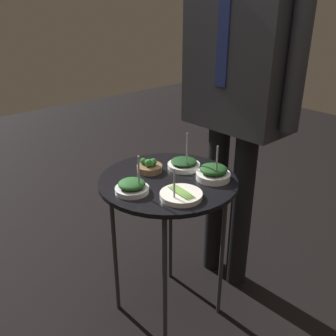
# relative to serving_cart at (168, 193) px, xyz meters

# --- Properties ---
(ground_plane) EXTENTS (8.00, 8.00, 0.00)m
(ground_plane) POSITION_rel_serving_cart_xyz_m (0.00, 0.00, -0.66)
(ground_plane) COLOR black
(serving_cart) EXTENTS (0.59, 0.59, 0.73)m
(serving_cart) POSITION_rel_serving_cart_xyz_m (0.00, 0.00, 0.00)
(serving_cart) COLOR black
(serving_cart) RESTS_ON ground_plane
(bowl_spinach_front_center) EXTENTS (0.15, 0.15, 0.18)m
(bowl_spinach_front_center) POSITION_rel_serving_cart_xyz_m (-0.04, 0.13, 0.09)
(bowl_spinach_front_center) COLOR white
(bowl_spinach_front_center) RESTS_ON serving_cart
(bowl_spinach_back_right) EXTENTS (0.13, 0.13, 0.16)m
(bowl_spinach_back_right) POSITION_rel_serving_cart_xyz_m (-0.01, -0.18, 0.09)
(bowl_spinach_back_right) COLOR silver
(bowl_spinach_back_right) RESTS_ON serving_cart
(bowl_broccoli_back_left) EXTENTS (0.11, 0.11, 0.06)m
(bowl_broccoli_back_left) POSITION_rel_serving_cart_xyz_m (-0.11, -0.01, 0.09)
(bowl_broccoli_back_left) COLOR brown
(bowl_broccoli_back_left) RESTS_ON serving_cart
(bowl_asparagus_mid_right) EXTENTS (0.16, 0.16, 0.14)m
(bowl_asparagus_mid_right) POSITION_rel_serving_cart_xyz_m (0.16, -0.07, 0.08)
(bowl_asparagus_mid_right) COLOR silver
(bowl_asparagus_mid_right) RESTS_ON serving_cart
(bowl_spinach_center) EXTENTS (0.14, 0.14, 0.16)m
(bowl_spinach_center) POSITION_rel_serving_cart_xyz_m (0.13, 0.14, 0.09)
(bowl_spinach_center) COLOR white
(bowl_spinach_center) RESTS_ON serving_cart
(waiter_figure) EXTENTS (0.64, 0.24, 1.75)m
(waiter_figure) POSITION_rel_serving_cart_xyz_m (-0.00, 0.43, 0.44)
(waiter_figure) COLOR black
(waiter_figure) RESTS_ON ground_plane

